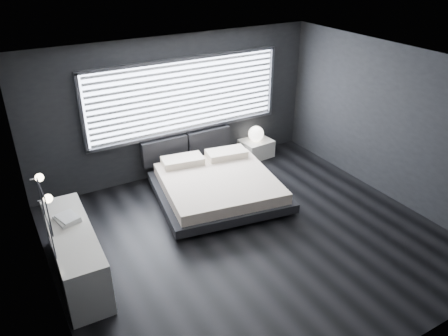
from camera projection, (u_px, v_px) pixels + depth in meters
room at (252, 161)px, 6.52m from camera, size 6.04×6.00×2.80m
window at (186, 96)px, 8.58m from camera, size 4.14×0.09×1.52m
headboard at (187, 146)px, 9.00m from camera, size 1.96×0.16×0.52m
sconce_near at (48, 199)px, 5.20m from camera, size 0.18×0.11×0.11m
sconce_far at (39, 178)px, 5.66m from camera, size 0.18×0.11×0.11m
wall_art_upper at (45, 207)px, 4.58m from camera, size 0.01×0.48×0.48m
wall_art_lower at (49, 231)px, 4.99m from camera, size 0.01×0.48×0.48m
bed at (218, 185)px, 8.15m from camera, size 2.55×2.47×0.58m
nightstand at (256, 148)px, 9.79m from camera, size 0.70×0.60×0.38m
orb_lamp at (256, 134)px, 9.60m from camera, size 0.34×0.34×0.34m
dresser at (76, 253)px, 6.18m from camera, size 0.63×2.02×0.80m
book_stack at (67, 218)px, 6.18m from camera, size 0.35×0.42×0.08m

